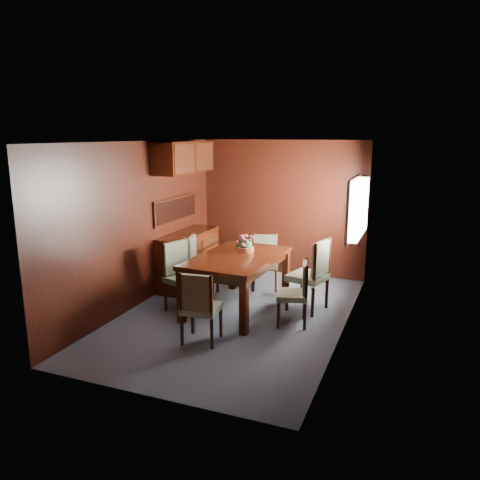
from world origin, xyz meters
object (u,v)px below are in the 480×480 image
at_px(flower_centerpiece, 245,243).
at_px(chair_right_near, 297,290).
at_px(chair_left_near, 181,272).
at_px(dining_table, 237,263).
at_px(chair_head, 199,304).
at_px(sideboard, 189,259).

bearing_deg(flower_centerpiece, chair_right_near, -27.96).
bearing_deg(chair_left_near, flower_centerpiece, 142.51).
distance_m(dining_table, chair_head, 1.26).
height_order(dining_table, chair_right_near, chair_right_near).
height_order(sideboard, chair_left_near, chair_left_near).
xyz_separation_m(sideboard, dining_table, (1.18, -0.76, 0.24)).
xyz_separation_m(chair_left_near, chair_head, (0.76, -0.94, -0.05)).
distance_m(chair_right_near, chair_head, 1.38).
relative_size(sideboard, flower_centerpiece, 5.18).
height_order(dining_table, chair_head, chair_head).
height_order(chair_head, flower_centerpiece, flower_centerpiece).
bearing_deg(chair_right_near, flower_centerpiece, 47.19).
relative_size(dining_table, chair_head, 1.93).
bearing_deg(flower_centerpiece, chair_left_near, -144.83).
bearing_deg(flower_centerpiece, sideboard, 157.29).
bearing_deg(chair_right_near, dining_table, 61.02).
xyz_separation_m(dining_table, chair_left_near, (-0.75, -0.30, -0.12)).
bearing_deg(chair_left_near, sideboard, -140.42).
relative_size(sideboard, dining_table, 0.79).
bearing_deg(chair_head, chair_left_near, 121.96).
xyz_separation_m(chair_right_near, flower_centerpiece, (-0.92, 0.49, 0.44)).
height_order(sideboard, flower_centerpiece, flower_centerpiece).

